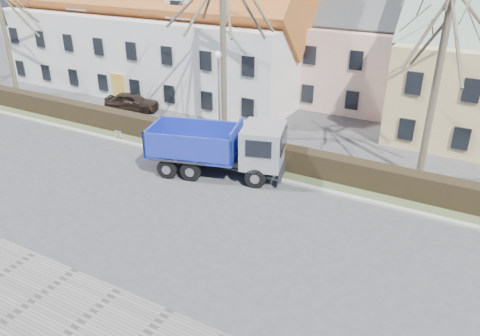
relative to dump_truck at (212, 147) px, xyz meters
The scene contains 14 objects.
ground 4.02m from the dump_truck, 91.26° to the right, with size 120.00×120.00×0.00m, color #38383A.
sidewalk_near 12.31m from the dump_truck, 90.38° to the right, with size 80.00×5.00×0.08m, color slate.
curb_far 1.69m from the dump_truck, 95.33° to the left, with size 80.00×0.30×0.12m, color #A09B93.
grass_strip 2.88m from the dump_truck, 91.89° to the left, with size 80.00×3.00×0.10m, color #424E2C.
hedge 2.44m from the dump_truck, 92.06° to the left, with size 60.00×0.90×1.30m, color black.
building_white 18.23m from the dump_truck, 136.82° to the left, with size 26.80×10.80×9.50m, color silver, non-canonical shape.
building_pink 16.93m from the dump_truck, 76.47° to the left, with size 10.80×8.80×8.00m, color #D4A696, non-canonical shape.
tree_0 22.85m from the dump_truck, 167.79° to the left, with size 7.20×7.20×9.90m, color #4D4435, non-canonical shape.
tree_1 7.10m from the dump_truck, 113.54° to the left, with size 9.20×9.20×12.65m, color #4D4435, non-canonical shape.
tree_2 11.71m from the dump_truck, 25.72° to the left, with size 8.00×8.00×11.00m, color #4D4435, non-canonical shape.
dump_truck is the anchor object (origin of this frame).
streetlight 3.89m from the dump_truck, 114.85° to the left, with size 0.46×0.46×5.89m, color gray, non-canonical shape.
cart_frame 8.04m from the dump_truck, behind, with size 0.75×0.43×0.68m, color silver, non-canonical shape.
parked_car_a 12.32m from the dump_truck, 150.98° to the left, with size 1.60×3.97×1.35m, color black.
Camera 1 is at (12.40, -15.51, 11.29)m, focal length 35.00 mm.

